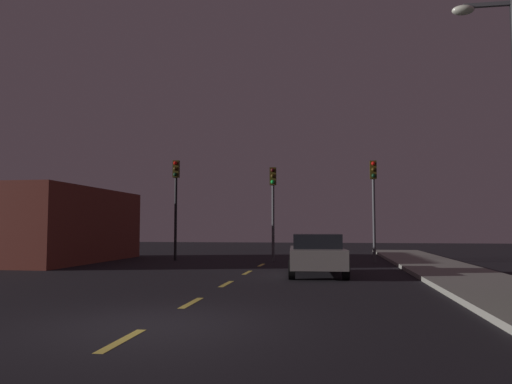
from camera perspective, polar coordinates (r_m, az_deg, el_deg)
The scene contains 13 objects.
ground_plane at distance 15.89m, azimuth -2.97°, elevation -10.28°, with size 80.00×80.00×0.00m, color black.
sidewalk_curb_right at distance 16.16m, azimuth 24.49°, elevation -9.55°, with size 3.00×40.00×0.15m, color gray.
lane_stripe_nearest at distance 8.12m, azimuth -15.16°, elevation -16.14°, with size 0.16×1.60×0.01m, color #EACC4C.
lane_stripe_second at distance 11.65m, azimuth -7.43°, elevation -12.51°, with size 0.16×1.60×0.01m, color #EACC4C.
lane_stripe_third at distance 15.31m, azimuth -3.43°, elevation -10.50°, with size 0.16×1.60×0.01m, color #EACC4C.
lane_stripe_fourth at distance 19.02m, azimuth -1.01°, elevation -9.24°, with size 0.16×1.60×0.01m, color #EACC4C.
lane_stripe_fifth at distance 22.76m, azimuth 0.61°, elevation -8.39°, with size 0.16×1.60×0.01m, color #EACC4C.
traffic_signal_left at distance 26.25m, azimuth -9.20°, elevation 0.17°, with size 0.32×0.38×5.22m.
traffic_signal_center at distance 25.14m, azimuth 1.97°, elevation -0.37°, with size 0.32×0.38×4.76m.
traffic_signal_right at distance 25.07m, azimuth 13.36°, elevation 0.11°, with size 0.32×0.38×5.00m.
car_stopped_ahead at distance 17.97m, azimuth 6.98°, elevation -7.10°, with size 2.23×4.22×1.48m.
street_lamp_right at distance 14.05m, azimuth 27.01°, elevation 7.64°, with size 1.58×0.36×7.50m.
storefront_left at distance 26.72m, azimuth -21.60°, elevation -3.58°, with size 4.53×9.64×3.62m, color maroon.
Camera 1 is at (3.17, -8.48, 1.72)m, focal length 34.79 mm.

